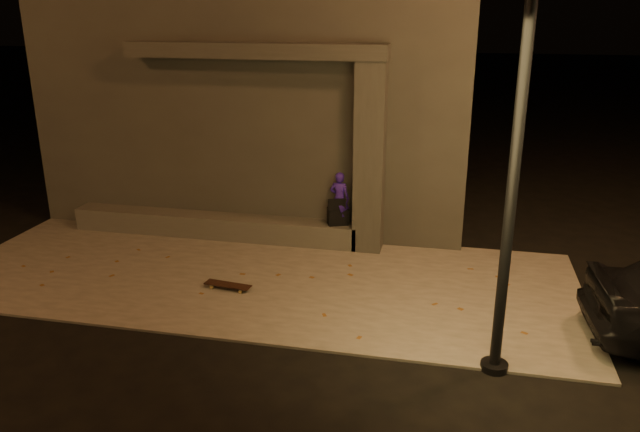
% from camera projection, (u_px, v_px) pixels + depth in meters
% --- Properties ---
extents(ground, '(120.00, 120.00, 0.00)m').
position_uv_depth(ground, '(216.00, 333.00, 9.15)').
color(ground, black).
rests_on(ground, ground).
extents(sidewalk, '(11.00, 4.40, 0.04)m').
position_uv_depth(sidewalk, '(258.00, 277.00, 11.00)').
color(sidewalk, '#625D56').
rests_on(sidewalk, ground).
extents(building, '(9.00, 5.10, 5.22)m').
position_uv_depth(building, '(272.00, 94.00, 14.53)').
color(building, '#3B3836').
rests_on(building, ground).
extents(ledge, '(6.00, 0.55, 0.45)m').
position_uv_depth(ledge, '(214.00, 225.00, 12.85)').
color(ledge, '#524F4B').
rests_on(ledge, sidewalk).
extents(column, '(0.55, 0.55, 3.60)m').
position_uv_depth(column, '(370.00, 159.00, 11.69)').
color(column, '#3B3836').
rests_on(column, sidewalk).
extents(canopy, '(5.00, 0.70, 0.28)m').
position_uv_depth(canopy, '(255.00, 50.00, 11.56)').
color(canopy, '#3B3836').
rests_on(canopy, column).
extents(skateboarder, '(0.40, 0.28, 1.06)m').
position_uv_depth(skateboarder, '(339.00, 199.00, 12.07)').
color(skateboarder, '#3419A4').
rests_on(skateboarder, ledge).
extents(backpack, '(0.46, 0.39, 0.55)m').
position_uv_depth(backpack, '(338.00, 215.00, 12.18)').
color(backpack, black).
rests_on(backpack, ledge).
extents(skateboard, '(0.83, 0.31, 0.09)m').
position_uv_depth(skateboard, '(228.00, 285.00, 10.46)').
color(skateboard, black).
rests_on(skateboard, sidewalk).
extents(street_lamp_0, '(0.36, 0.36, 7.63)m').
position_uv_depth(street_lamp_0, '(529.00, 30.00, 6.86)').
color(street_lamp_0, black).
rests_on(street_lamp_0, ground).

